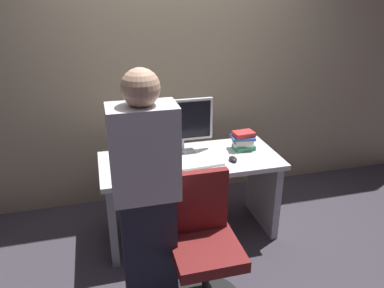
% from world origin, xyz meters
% --- Properties ---
extents(ground_plane, '(9.00, 9.00, 0.00)m').
position_xyz_m(ground_plane, '(0.00, 0.00, 0.00)').
color(ground_plane, '#3D3842').
extents(wall_back, '(6.40, 0.10, 3.00)m').
position_xyz_m(wall_back, '(0.00, 0.79, 1.50)').
color(wall_back, tan).
rests_on(wall_back, ground).
extents(desk, '(1.48, 0.67, 0.73)m').
position_xyz_m(desk, '(0.00, 0.00, 0.51)').
color(desk, white).
rests_on(desk, ground).
extents(office_chair, '(0.52, 0.52, 0.94)m').
position_xyz_m(office_chair, '(-0.11, -0.78, 0.43)').
color(office_chair, black).
rests_on(office_chair, ground).
extents(person_at_desk, '(0.40, 0.24, 1.64)m').
position_xyz_m(person_at_desk, '(-0.46, -0.70, 0.84)').
color(person_at_desk, '#262838').
rests_on(person_at_desk, ground).
extents(monitor, '(0.54, 0.14, 0.46)m').
position_xyz_m(monitor, '(-0.03, 0.17, 0.99)').
color(monitor, silver).
rests_on(monitor, desk).
extents(keyboard, '(0.44, 0.15, 0.02)m').
position_xyz_m(keyboard, '(0.01, -0.15, 0.74)').
color(keyboard, white).
rests_on(keyboard, desk).
extents(mouse, '(0.06, 0.10, 0.03)m').
position_xyz_m(mouse, '(0.32, -0.13, 0.75)').
color(mouse, black).
rests_on(mouse, desk).
extents(cup_near_keyboard, '(0.07, 0.07, 0.10)m').
position_xyz_m(cup_near_keyboard, '(-0.48, -0.10, 0.78)').
color(cup_near_keyboard, silver).
rests_on(cup_near_keyboard, desk).
extents(cup_by_monitor, '(0.07, 0.07, 0.09)m').
position_xyz_m(cup_by_monitor, '(-0.45, 0.19, 0.78)').
color(cup_by_monitor, '#D84C3F').
rests_on(cup_by_monitor, desk).
extents(book_stack, '(0.21, 0.17, 0.16)m').
position_xyz_m(book_stack, '(0.49, 0.07, 0.81)').
color(book_stack, '#338C59').
rests_on(book_stack, desk).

